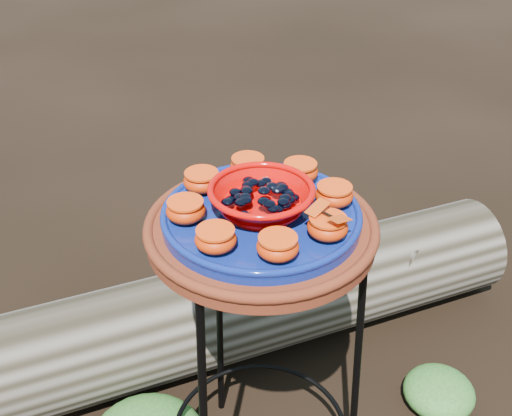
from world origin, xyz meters
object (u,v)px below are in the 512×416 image
terracotta_saucer (261,230)px  red_bowl (261,200)px  plant_stand (260,370)px  cobalt_plate (261,217)px  driftwood_log (257,302)px

terracotta_saucer → red_bowl: (0.00, 0.00, 0.07)m
terracotta_saucer → plant_stand: bearing=0.0°
terracotta_saucer → cobalt_plate: cobalt_plate is taller
cobalt_plate → red_bowl: 0.04m
plant_stand → cobalt_plate: size_ratio=1.93×
plant_stand → red_bowl: (0.00, 0.00, 0.43)m
cobalt_plate → plant_stand: bearing=0.0°
plant_stand → driftwood_log: size_ratio=0.45×
driftwood_log → terracotta_saucer: bearing=-117.3°
red_bowl → driftwood_log: bearing=62.7°
red_bowl → plant_stand: bearing=0.0°
plant_stand → terracotta_saucer: size_ratio=1.65×
plant_stand → terracotta_saucer: bearing=0.0°
terracotta_saucer → driftwood_log: terracotta_saucer is taller
driftwood_log → cobalt_plate: bearing=-117.3°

